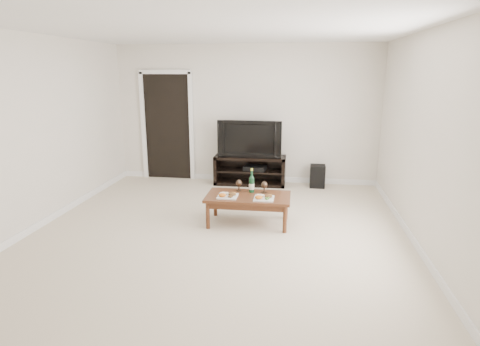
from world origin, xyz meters
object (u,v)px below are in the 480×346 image
at_px(subwoofer, 317,176).
at_px(television, 250,138).
at_px(coffee_table, 248,210).
at_px(media_console, 250,170).

bearing_deg(subwoofer, television, -179.15).
distance_m(subwoofer, coffee_table, 2.28).
distance_m(media_console, subwoofer, 1.27).
height_order(subwoofer, coffee_table, coffee_table).
distance_m(television, subwoofer, 1.44).
distance_m(television, coffee_table, 2.15).
height_order(media_console, coffee_table, media_console).
distance_m(media_console, coffee_table, 2.04).
relative_size(media_console, coffee_table, 1.14).
bearing_deg(television, subwoofer, 1.32).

